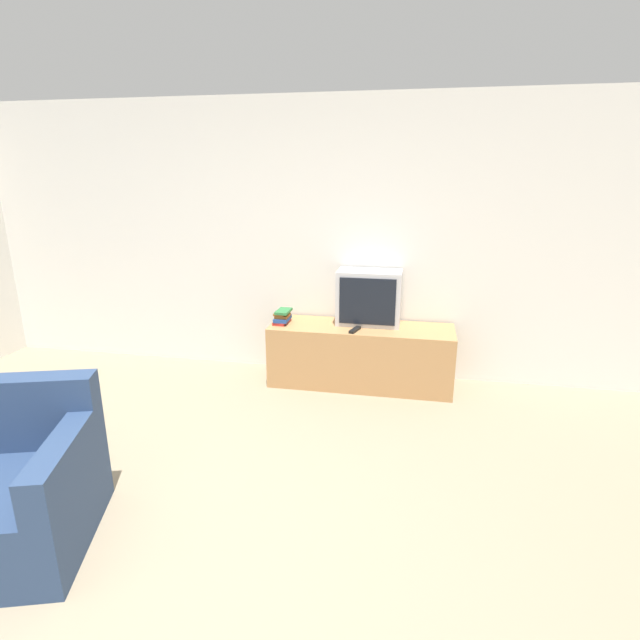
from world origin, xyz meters
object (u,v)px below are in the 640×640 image
(tv_stand, at_px, (361,355))
(remote_on_stand, at_px, (355,330))
(television, at_px, (369,297))
(book_stack, at_px, (282,317))

(tv_stand, xyz_separation_m, remote_on_stand, (-0.04, -0.15, 0.30))
(remote_on_stand, bearing_deg, tv_stand, 74.64)
(television, height_order, book_stack, television)
(tv_stand, distance_m, television, 0.55)
(book_stack, relative_size, remote_on_stand, 1.25)
(television, relative_size, book_stack, 2.57)
(book_stack, bearing_deg, remote_on_stand, -9.40)
(tv_stand, height_order, remote_on_stand, remote_on_stand)
(book_stack, xyz_separation_m, remote_on_stand, (0.70, -0.12, -0.05))
(tv_stand, height_order, television, television)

